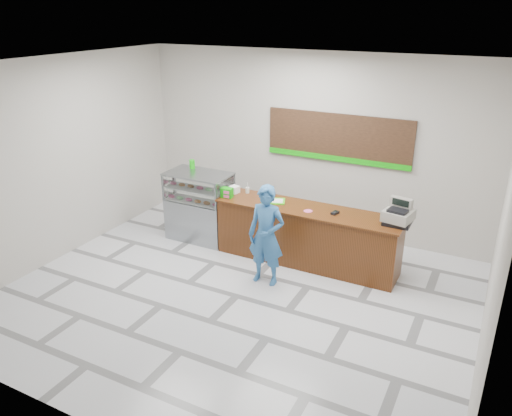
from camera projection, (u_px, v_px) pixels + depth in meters
The scene contains 16 objects.
floor at pixel (236, 296), 7.85m from camera, with size 7.00×7.00×0.00m, color silver.
back_wall at pixel (311, 144), 9.66m from camera, with size 7.00×7.00×0.00m, color #BBB5AC.
ceiling at pixel (232, 66), 6.53m from camera, with size 7.00×7.00×0.00m, color silver.
sales_counter at pixel (307, 236), 8.69m from camera, with size 3.26×0.76×1.03m.
display_case at pixel (200, 206), 9.57m from camera, with size 1.22×0.72×1.33m.
menu_board at pixel (338, 139), 9.32m from camera, with size 2.80×0.06×0.90m.
cash_register at pixel (398, 215), 7.86m from camera, with size 0.49×0.51×0.40m.
card_terminal at pixel (335, 213), 8.27m from camera, with size 0.08×0.15×0.04m, color black.
serving_tray at pixel (274, 201), 8.80m from camera, with size 0.48×0.42×0.02m.
napkin_box at pixel (234, 190), 9.19m from camera, with size 0.15×0.15×0.13m, color white.
straw_cup at pixel (247, 190), 9.19m from camera, with size 0.07×0.07×0.11m, color silver.
promo_box at pixel (227, 193), 8.96m from camera, with size 0.20×0.13×0.18m, color #10B90B.
donut_decal at pixel (308, 211), 8.39m from camera, with size 0.15×0.15×0.00m, color #F15A9A.
green_cup_left at pixel (192, 164), 9.62m from camera, with size 0.10×0.10×0.15m, color #10B90B.
green_cup_right at pixel (192, 165), 9.58m from camera, with size 0.10×0.10×0.16m, color #10B90B.
customer at pixel (266, 235), 7.96m from camera, with size 0.61×0.40×1.67m, color #2F68A4.
Camera 1 is at (3.36, -5.86, 4.24)m, focal length 35.00 mm.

